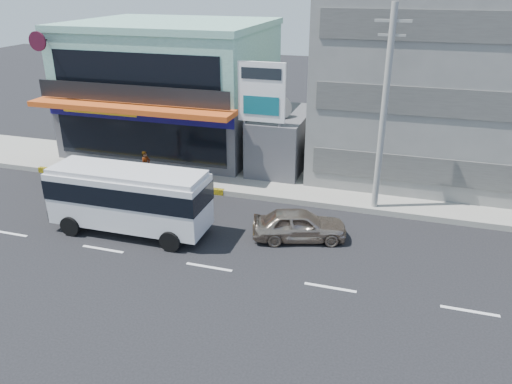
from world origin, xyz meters
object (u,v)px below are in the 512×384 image
at_px(utility_pole_near, 384,112).
at_px(billboard, 262,99).
at_px(sedan, 299,225).
at_px(minibus, 129,195).
at_px(shop_building, 174,90).
at_px(motorcycle_rider, 147,176).
at_px(satellite_dish, 279,116).
at_px(concrete_building, 469,53).

bearing_deg(utility_pole_near, billboard, 164.52).
bearing_deg(sedan, billboard, 14.21).
distance_m(utility_pole_near, minibus, 12.40).
relative_size(billboard, sedan, 1.64).
height_order(shop_building, motorcycle_rider, shop_building).
bearing_deg(billboard, sedan, -58.65).
height_order(sedan, motorcycle_rider, motorcycle_rider).
relative_size(minibus, sedan, 1.75).
distance_m(utility_pole_near, sedan, 6.65).
bearing_deg(shop_building, motorcycle_rider, -77.85).
distance_m(billboard, motorcycle_rider, 7.68).
xyz_separation_m(utility_pole_near, minibus, (-10.60, -5.51, -3.31)).
relative_size(satellite_dish, sedan, 0.36).
xyz_separation_m(minibus, sedan, (7.60, 1.57, -1.12)).
xyz_separation_m(shop_building, satellite_dish, (8.00, -2.95, -0.42)).
relative_size(utility_pole_near, sedan, 2.37).
height_order(concrete_building, billboard, concrete_building).
bearing_deg(shop_building, minibus, -74.26).
relative_size(satellite_dish, billboard, 0.22).
distance_m(shop_building, utility_pole_near, 15.50).
relative_size(shop_building, satellite_dish, 8.27).
bearing_deg(satellite_dish, utility_pole_near, -30.96).
bearing_deg(billboard, satellite_dish, 74.48).
xyz_separation_m(satellite_dish, utility_pole_near, (6.00, -3.60, 1.57)).
xyz_separation_m(shop_building, billboard, (7.50, -4.75, 0.93)).
relative_size(billboard, motorcycle_rider, 3.19).
bearing_deg(shop_building, satellite_dish, -20.21).
xyz_separation_m(billboard, sedan, (3.50, -5.75, -4.21)).
xyz_separation_m(concrete_building, minibus, (-14.60, -13.11, -5.17)).
xyz_separation_m(satellite_dish, motorcycle_rider, (-6.46, -4.20, -2.86)).
bearing_deg(sedan, motorcycle_rider, 53.39).
xyz_separation_m(satellite_dish, minibus, (-4.60, -9.11, -1.74)).
distance_m(concrete_building, utility_pole_near, 8.79).
bearing_deg(satellite_dish, motorcycle_rider, -146.98).
height_order(billboard, utility_pole_near, utility_pole_near).
height_order(billboard, minibus, billboard).
relative_size(sedan, motorcycle_rider, 1.95).
distance_m(minibus, motorcycle_rider, 5.37).
bearing_deg(motorcycle_rider, minibus, -69.27).
xyz_separation_m(satellite_dish, billboard, (-0.50, -1.80, 1.35)).
xyz_separation_m(shop_building, motorcycle_rider, (1.54, -7.15, -3.28)).
relative_size(concrete_building, sedan, 3.80).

